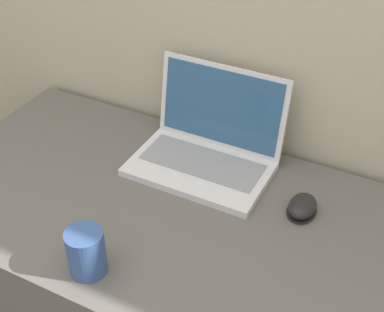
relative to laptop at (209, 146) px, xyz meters
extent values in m
cube|color=#5B5651|center=(0.00, -0.21, -0.41)|extent=(1.29, 0.67, 0.71)
cube|color=silver|center=(0.00, -0.05, -0.05)|extent=(0.36, 0.23, 0.02)
cube|color=gray|center=(0.00, -0.03, -0.03)|extent=(0.32, 0.12, 0.00)
cube|color=silver|center=(0.00, 0.08, 0.08)|extent=(0.36, 0.05, 0.22)
cube|color=#2D567F|center=(0.00, 0.08, 0.08)|extent=(0.33, 0.04, 0.20)
cylinder|color=#33518C|center=(-0.06, -0.46, 0.00)|extent=(0.08, 0.08, 0.11)
cylinder|color=black|center=(-0.06, -0.46, 0.05)|extent=(0.07, 0.07, 0.01)
ellipsoid|color=black|center=(0.29, -0.08, -0.05)|extent=(0.07, 0.10, 0.01)
ellipsoid|color=black|center=(0.29, -0.08, -0.04)|extent=(0.07, 0.09, 0.04)
camera|label=1|loc=(0.49, -1.04, 0.83)|focal=50.00mm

